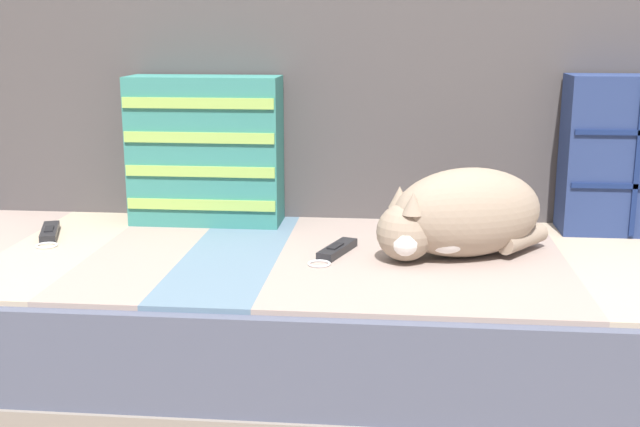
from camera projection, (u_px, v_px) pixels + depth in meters
name	position (u px, v px, depth m)	size (l,w,h in m)	color
couch	(373.00, 332.00, 1.83)	(2.18, 0.88, 0.38)	gray
sofa_backrest	(381.00, 105.00, 2.07)	(2.14, 0.14, 0.57)	#474242
throw_pillow_striped	(206.00, 151.00, 2.00)	(0.38, 0.14, 0.37)	#337A70
sleeping_cat	(459.00, 216.00, 1.72)	(0.39, 0.31, 0.19)	gray
game_remote_near	(50.00, 233.00, 1.90)	(0.11, 0.20, 0.02)	black
game_remote_far	(336.00, 250.00, 1.75)	(0.10, 0.20, 0.02)	black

